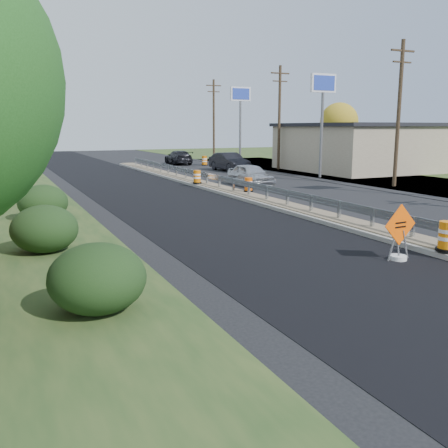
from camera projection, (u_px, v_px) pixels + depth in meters
name	position (u px, v px, depth m)	size (l,w,h in m)	color
ground	(339.00, 223.00, 20.65)	(140.00, 140.00, 0.00)	black
milled_overlay	(162.00, 199.00, 27.73)	(7.20, 120.00, 0.01)	black
median	(249.00, 197.00, 27.75)	(1.60, 55.00, 0.23)	gray
guardrail	(241.00, 184.00, 28.52)	(0.10, 46.15, 0.72)	silver
retail_building_near	(388.00, 146.00, 46.71)	(18.50, 12.50, 4.27)	tan
pylon_sign_mid	(323.00, 93.00, 37.99)	(2.20, 0.30, 7.90)	slate
pylon_sign_north	(240.00, 101.00, 50.46)	(2.20, 0.30, 7.90)	slate
utility_pole_smid	(399.00, 111.00, 32.46)	(1.90, 0.26, 9.40)	#473523
utility_pole_nmid	(279.00, 116.00, 45.82)	(1.90, 0.26, 9.40)	#473523
utility_pole_north	(214.00, 118.00, 59.18)	(1.90, 0.26, 9.40)	#473523
hedge_south	(97.00, 278.00, 10.62)	(2.09, 2.09, 1.52)	black
hedge_mid	(45.00, 229.00, 15.75)	(2.09, 2.09, 1.52)	black
hedge_north	(43.00, 202.00, 21.30)	(2.09, 2.09, 1.52)	black
tree_far_yellow	(339.00, 122.00, 60.79)	(4.62, 4.62, 6.86)	#473523
caution_sign	(399.00, 246.00, 14.85)	(1.23, 0.51, 1.70)	white
barrel_median_near	(447.00, 237.00, 15.04)	(0.62, 0.62, 0.90)	black
barrel_median_mid	(248.00, 185.00, 28.88)	(0.56, 0.56, 0.82)	black
barrel_median_far	(197.00, 177.00, 33.09)	(0.60, 0.60, 0.87)	black
barrel_shoulder_far	(205.00, 161.00, 51.74)	(0.67, 0.67, 0.98)	black
car_silver	(251.00, 175.00, 33.68)	(1.75, 4.35, 1.48)	#B9BABE
car_dark_mid	(229.00, 162.00, 45.08)	(1.74, 4.99, 1.65)	black
car_dark_far	(178.00, 157.00, 53.25)	(2.04, 5.02, 1.46)	black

